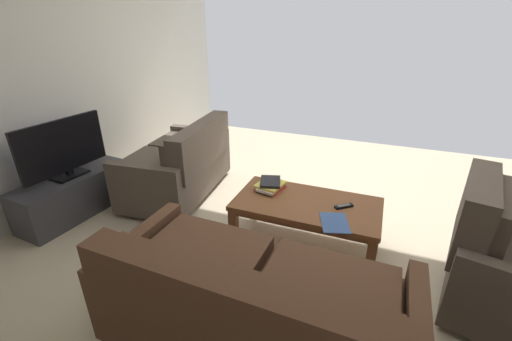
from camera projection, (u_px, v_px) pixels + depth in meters
name	position (u px, v px, depth m)	size (l,w,h in m)	color
ground_plane	(311.00, 232.00, 3.15)	(5.43, 5.77, 0.01)	beige
wall_right	(69.00, 70.00, 3.49)	(0.12, 5.77, 2.75)	silver
sofa_main	(251.00, 305.00, 1.88)	(1.82, 0.91, 0.80)	black
loveseat_near	(181.00, 164.00, 3.71)	(0.93, 1.46, 0.86)	black
coffee_table	(307.00, 208.00, 2.83)	(1.23, 0.65, 0.43)	brown
tv_stand	(75.00, 195.00, 3.38)	(0.48, 1.15, 0.43)	#38383D
flat_tv	(63.00, 148.00, 3.17)	(0.22, 0.88, 0.58)	black
book_stack	(271.00, 185.00, 3.02)	(0.26, 0.31, 0.08)	#C63833
tv_remote	(344.00, 206.00, 2.73)	(0.15, 0.14, 0.02)	black
loose_magazine	(335.00, 223.00, 2.51)	(0.20, 0.28, 0.01)	#385693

